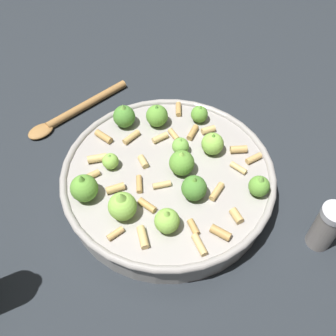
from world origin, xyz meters
The scene contains 4 objects.
ground_plane centered at (0.00, 0.00, 0.00)m, with size 2.40×2.40×0.00m, color #23282D.
cooking_pan centered at (0.00, 0.00, 0.03)m, with size 0.35×0.35×0.10m.
pepper_shaker centered at (-0.12, -0.23, 0.05)m, with size 0.04×0.04×0.09m.
wooden_spoon centered at (0.20, 0.17, 0.01)m, with size 0.16×0.20×0.02m.
Camera 1 is at (-0.38, 0.03, 0.54)m, focal length 40.52 mm.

